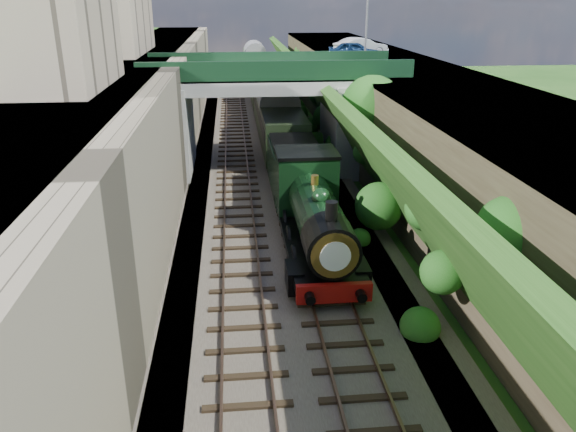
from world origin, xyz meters
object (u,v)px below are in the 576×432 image
at_px(road_bridge, 281,107).
at_px(car_blue, 355,51).
at_px(locomotive, 315,217).
at_px(lamppost, 368,13).
at_px(tree, 373,109).
at_px(tender, 295,173).
at_px(car_silver, 361,47).

bearing_deg(road_bridge, car_blue, 46.55).
bearing_deg(locomotive, lamppost, 71.46).
distance_m(road_bridge, locomotive, 13.81).
distance_m(lamppost, locomotive, 21.34).
xyz_separation_m(road_bridge, tree, (4.97, -4.17, 0.57)).
distance_m(road_bridge, car_blue, 9.29).
bearing_deg(locomotive, tree, 63.52).
height_order(road_bridge, lamppost, lamppost).
relative_size(car_blue, tender, 0.66).
height_order(road_bridge, tender, road_bridge).
height_order(lamppost, tender, lamppost).
distance_m(tree, locomotive, 10.92).
height_order(tree, lamppost, lamppost).
xyz_separation_m(car_blue, car_silver, (1.12, 3.18, 0.03)).
height_order(lamppost, locomotive, lamppost).
bearing_deg(tender, car_silver, 66.37).
bearing_deg(car_blue, road_bridge, 150.98).
distance_m(lamppost, car_blue, 2.94).
bearing_deg(tree, lamppost, 80.25).
distance_m(tree, tender, 5.98).
bearing_deg(lamppost, locomotive, -108.54).
relative_size(car_silver, locomotive, 0.42).
height_order(lamppost, car_silver, lamppost).
bearing_deg(car_blue, lamppost, -142.28).
bearing_deg(car_blue, tender, 169.78).
xyz_separation_m(road_bridge, lamppost, (6.59, 5.24, 5.49)).
distance_m(lamppost, car_silver, 5.12).
xyz_separation_m(lamppost, car_silver, (0.62, 4.36, -2.61)).
height_order(tree, car_blue, car_blue).
bearing_deg(locomotive, tender, 90.00).
xyz_separation_m(road_bridge, tender, (0.26, -6.27, -2.46)).
distance_m(tree, car_silver, 14.15).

